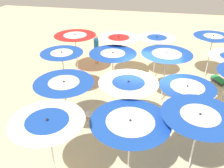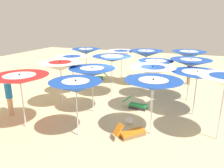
{
  "view_description": "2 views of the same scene",
  "coord_description": "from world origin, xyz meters",
  "px_view_note": "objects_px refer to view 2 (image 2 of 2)",
  "views": [
    {
      "loc": [
        8.68,
        0.29,
        6.28
      ],
      "look_at": [
        -0.01,
        -1.51,
        1.26
      ],
      "focal_mm": 38.59,
      "sensor_mm": 36.0,
      "label": 1
    },
    {
      "loc": [
        3.18,
        -10.36,
        4.29
      ],
      "look_at": [
        -0.83,
        -0.11,
        1.0
      ],
      "focal_mm": 34.34,
      "sensor_mm": 36.0,
      "label": 2
    }
  ],
  "objects_px": {
    "beach_umbrella_6": "(92,72)",
    "beach_umbrella_0": "(86,51)",
    "beach_umbrella_12": "(189,54)",
    "beachgoer_0": "(190,70)",
    "beach_umbrella_3": "(20,79)",
    "beach_umbrella_5": "(112,59)",
    "beach_umbrella_7": "(76,87)",
    "beach_umbrella_1": "(72,59)",
    "beach_umbrella_4": "(121,53)",
    "beach_umbrella_2": "(60,66)",
    "lounger_1": "(130,132)",
    "lounger_3": "(133,80)",
    "beach_umbrella_10": "(153,71)",
    "beachgoer_1": "(9,95)",
    "lounger_0": "(136,104)",
    "beach_umbrella_14": "(197,75)",
    "beach_umbrella_11": "(153,85)",
    "beach_umbrella_9": "(156,64)",
    "lounger_2": "(98,77)",
    "beach_ball": "(129,121)",
    "beach_umbrella_8": "(146,54)",
    "beach_umbrella_13": "(191,63)"
  },
  "relations": [
    {
      "from": "beach_umbrella_13",
      "to": "beachgoer_1",
      "type": "distance_m",
      "value": 9.2
    },
    {
      "from": "beach_umbrella_7",
      "to": "beach_umbrella_11",
      "type": "xyz_separation_m",
      "value": [
        2.58,
        1.12,
        0.03
      ]
    },
    {
      "from": "beach_umbrella_12",
      "to": "beach_umbrella_2",
      "type": "bearing_deg",
      "value": -133.8
    },
    {
      "from": "beach_umbrella_1",
      "to": "lounger_0",
      "type": "height_order",
      "value": "beach_umbrella_1"
    },
    {
      "from": "beach_umbrella_6",
      "to": "lounger_1",
      "type": "relative_size",
      "value": 1.9
    },
    {
      "from": "beach_umbrella_11",
      "to": "beachgoer_1",
      "type": "relative_size",
      "value": 1.25
    },
    {
      "from": "beach_umbrella_13",
      "to": "lounger_0",
      "type": "bearing_deg",
      "value": -137.49
    },
    {
      "from": "beachgoer_0",
      "to": "beachgoer_1",
      "type": "distance_m",
      "value": 11.27
    },
    {
      "from": "lounger_3",
      "to": "beach_umbrella_4",
      "type": "bearing_deg",
      "value": -136.36
    },
    {
      "from": "beach_umbrella_1",
      "to": "beach_umbrella_12",
      "type": "xyz_separation_m",
      "value": [
        6.16,
        4.01,
        0.06
      ]
    },
    {
      "from": "beach_umbrella_5",
      "to": "beach_umbrella_13",
      "type": "relative_size",
      "value": 1.03
    },
    {
      "from": "beach_umbrella_2",
      "to": "beach_umbrella_10",
      "type": "xyz_separation_m",
      "value": [
        4.29,
        1.13,
        -0.1
      ]
    },
    {
      "from": "beach_umbrella_2",
      "to": "lounger_1",
      "type": "bearing_deg",
      "value": -21.3
    },
    {
      "from": "lounger_0",
      "to": "beachgoer_0",
      "type": "height_order",
      "value": "beachgoer_0"
    },
    {
      "from": "lounger_1",
      "to": "lounger_0",
      "type": "bearing_deg",
      "value": 53.26
    },
    {
      "from": "beach_umbrella_7",
      "to": "lounger_3",
      "type": "relative_size",
      "value": 1.81
    },
    {
      "from": "beach_umbrella_4",
      "to": "beach_umbrella_9",
      "type": "relative_size",
      "value": 1.07
    },
    {
      "from": "beach_umbrella_3",
      "to": "beach_umbrella_12",
      "type": "relative_size",
      "value": 0.94
    },
    {
      "from": "beach_umbrella_14",
      "to": "beach_umbrella_8",
      "type": "bearing_deg",
      "value": 129.76
    },
    {
      "from": "beach_umbrella_0",
      "to": "beach_umbrella_10",
      "type": "relative_size",
      "value": 1.07
    },
    {
      "from": "beach_umbrella_10",
      "to": "beach_umbrella_13",
      "type": "bearing_deg",
      "value": 54.42
    },
    {
      "from": "beach_umbrella_5",
      "to": "beach_umbrella_7",
      "type": "xyz_separation_m",
      "value": [
        0.4,
        -4.6,
        -0.24
      ]
    },
    {
      "from": "beach_umbrella_1",
      "to": "lounger_2",
      "type": "relative_size",
      "value": 1.86
    },
    {
      "from": "beach_umbrella_9",
      "to": "beach_umbrella_12",
      "type": "distance_m",
      "value": 3.2
    },
    {
      "from": "beach_umbrella_8",
      "to": "beach_umbrella_14",
      "type": "height_order",
      "value": "beach_umbrella_8"
    },
    {
      "from": "beach_umbrella_8",
      "to": "beach_umbrella_10",
      "type": "xyz_separation_m",
      "value": [
        1.26,
        -4.2,
        -0.12
      ]
    },
    {
      "from": "beach_umbrella_4",
      "to": "lounger_3",
      "type": "xyz_separation_m",
      "value": [
        0.77,
        0.37,
        -1.95
      ]
    },
    {
      "from": "lounger_2",
      "to": "beach_ball",
      "type": "relative_size",
      "value": 4.0
    },
    {
      "from": "beachgoer_0",
      "to": "lounger_1",
      "type": "bearing_deg",
      "value": -85.07
    },
    {
      "from": "beach_umbrella_3",
      "to": "beachgoer_0",
      "type": "xyz_separation_m",
      "value": [
        6.03,
        9.08,
        -1.07
      ]
    },
    {
      "from": "beach_umbrella_13",
      "to": "beach_ball",
      "type": "height_order",
      "value": "beach_umbrella_13"
    },
    {
      "from": "beach_umbrella_5",
      "to": "lounger_3",
      "type": "distance_m",
      "value": 3.73
    },
    {
      "from": "lounger_1",
      "to": "beach_umbrella_3",
      "type": "bearing_deg",
      "value": 142.93
    },
    {
      "from": "beach_umbrella_0",
      "to": "lounger_1",
      "type": "relative_size",
      "value": 2.07
    },
    {
      "from": "beach_umbrella_10",
      "to": "beach_umbrella_12",
      "type": "xyz_separation_m",
      "value": [
        1.37,
        4.78,
        0.14
      ]
    },
    {
      "from": "beach_umbrella_9",
      "to": "beach_umbrella_14",
      "type": "xyz_separation_m",
      "value": [
        2.18,
        -1.67,
        -0.03
      ]
    },
    {
      "from": "beach_umbrella_9",
      "to": "beach_umbrella_11",
      "type": "relative_size",
      "value": 0.97
    },
    {
      "from": "beachgoer_1",
      "to": "lounger_2",
      "type": "bearing_deg",
      "value": -2.86
    },
    {
      "from": "lounger_0",
      "to": "beach_umbrella_1",
      "type": "bearing_deg",
      "value": 175.09
    },
    {
      "from": "lounger_3",
      "to": "beachgoer_0",
      "type": "height_order",
      "value": "beachgoer_0"
    },
    {
      "from": "beach_umbrella_1",
      "to": "beachgoer_1",
      "type": "relative_size",
      "value": 1.31
    },
    {
      "from": "beach_umbrella_7",
      "to": "beach_umbrella_12",
      "type": "height_order",
      "value": "beach_umbrella_12"
    },
    {
      "from": "beach_umbrella_12",
      "to": "beachgoer_0",
      "type": "bearing_deg",
      "value": 79.43
    },
    {
      "from": "beach_umbrella_0",
      "to": "beach_umbrella_14",
      "type": "height_order",
      "value": "beach_umbrella_0"
    },
    {
      "from": "beach_umbrella_2",
      "to": "beach_umbrella_6",
      "type": "xyz_separation_m",
      "value": [
        1.7,
        0.04,
        -0.15
      ]
    },
    {
      "from": "beach_umbrella_10",
      "to": "beach_umbrella_2",
      "type": "bearing_deg",
      "value": -165.27
    },
    {
      "from": "beach_umbrella_6",
      "to": "beach_umbrella_0",
      "type": "bearing_deg",
      "value": 121.06
    },
    {
      "from": "beach_umbrella_5",
      "to": "beach_umbrella_14",
      "type": "bearing_deg",
      "value": -11.72
    },
    {
      "from": "beach_umbrella_1",
      "to": "beach_umbrella_4",
      "type": "distance_m",
      "value": 3.74
    },
    {
      "from": "beach_umbrella_1",
      "to": "beach_umbrella_8",
      "type": "bearing_deg",
      "value": 44.28
    }
  ]
}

